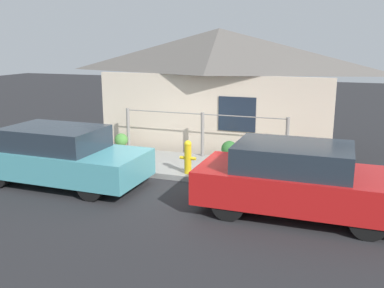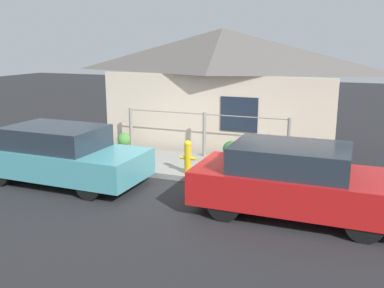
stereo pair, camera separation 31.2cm
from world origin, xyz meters
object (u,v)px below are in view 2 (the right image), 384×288
at_px(car_left, 61,155).
at_px(potted_plant_corner, 308,160).
at_px(potted_plant_by_fence, 124,141).
at_px(car_right, 296,180).
at_px(fire_hydrant, 188,156).
at_px(potted_plant_near_hydrant, 231,150).

xyz_separation_m(car_left, potted_plant_corner, (5.54, 2.69, -0.27)).
height_order(car_left, potted_plant_by_fence, car_left).
height_order(car_right, potted_plant_by_fence, car_right).
height_order(fire_hydrant, potted_plant_corner, fire_hydrant).
bearing_deg(potted_plant_near_hydrant, potted_plant_corner, -7.35).
height_order(potted_plant_near_hydrant, potted_plant_corner, potted_plant_near_hydrant).
distance_m(potted_plant_by_fence, potted_plant_corner, 5.53).
xyz_separation_m(potted_plant_near_hydrant, potted_plant_corner, (2.12, -0.27, -0.00)).
bearing_deg(potted_plant_by_fence, car_left, -90.29).
relative_size(fire_hydrant, potted_plant_corner, 1.71).
xyz_separation_m(potted_plant_by_fence, potted_plant_corner, (5.53, -0.27, 0.01)).
relative_size(car_left, fire_hydrant, 4.87).
relative_size(potted_plant_near_hydrant, potted_plant_corner, 1.10).
bearing_deg(potted_plant_corner, car_left, -154.14).
distance_m(car_right, potted_plant_near_hydrant, 3.69).
bearing_deg(potted_plant_corner, car_right, -88.50).
bearing_deg(potted_plant_near_hydrant, car_right, -53.49).
distance_m(car_left, potted_plant_by_fence, 2.97).
bearing_deg(fire_hydrant, potted_plant_by_fence, 150.47).
xyz_separation_m(car_left, car_right, (5.61, -0.00, 0.02)).
xyz_separation_m(car_right, potted_plant_corner, (-0.07, 2.69, -0.30)).
relative_size(car_left, potted_plant_near_hydrant, 7.59).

